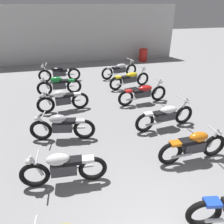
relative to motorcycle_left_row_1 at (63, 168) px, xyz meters
name	(u,v)px	position (x,y,z in m)	size (l,w,h in m)	color
back_wall	(81,35)	(1.65, 11.07, 1.34)	(13.22, 0.24, 3.60)	#BCBAB7
motorcycle_left_row_1	(63,168)	(0.00, 0.00, 0.00)	(1.97, 0.48, 0.88)	black
motorcycle_left_row_2	(62,126)	(0.02, 1.81, 0.00)	(1.96, 0.57, 0.88)	black
motorcycle_left_row_3	(63,100)	(0.10, 3.74, 0.00)	(1.97, 0.49, 0.88)	black
motorcycle_left_row_4	(59,85)	(-0.02, 5.42, 0.00)	(1.97, 0.48, 0.88)	black
motorcycle_left_row_5	(59,73)	(0.02, 7.25, -0.01)	(2.17, 0.68, 0.97)	black
motorcycle_right_row_1	(194,146)	(3.33, 0.04, 0.00)	(1.97, 0.48, 0.88)	black
motorcycle_right_row_2	(166,115)	(3.35, 1.71, -0.01)	(2.17, 0.68, 0.97)	black
motorcycle_right_row_3	(143,93)	(3.32, 3.67, -0.01)	(2.17, 0.68, 0.97)	black
motorcycle_right_row_4	(130,79)	(3.34, 5.48, -0.01)	(2.15, 0.79, 0.97)	black
motorcycle_right_row_5	(120,70)	(3.26, 7.09, -0.01)	(2.14, 0.81, 0.97)	black
oil_drum	(143,55)	(5.82, 10.20, -0.03)	(0.59, 0.59, 0.85)	red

